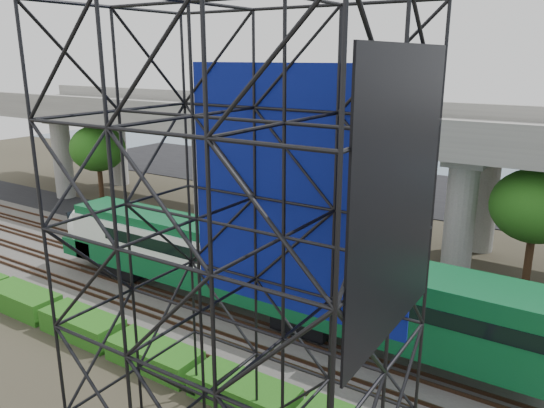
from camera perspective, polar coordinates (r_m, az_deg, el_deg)
The scene contains 13 objects.
ground at distance 29.12m, azimuth -7.79°, elevation -12.41°, with size 140.00×140.00×0.00m, color #474233.
ballast_bed at distance 30.44m, azimuth -5.31°, elevation -10.82°, with size 90.00×12.00×0.20m, color slate.
service_road at distance 36.90m, azimuth 2.90°, elevation -6.00°, with size 90.00×5.00×0.08m, color black.
parking_lot at distance 57.56m, azimuth 14.74°, elevation 1.43°, with size 90.00×18.00×0.08m, color black.
harbor_water at distance 78.37m, azimuth 19.92°, elevation 4.67°, with size 140.00×40.00×0.03m, color #466273.
rail_tracks at distance 30.36m, azimuth -5.32°, elevation -10.52°, with size 90.00×9.52×0.16m.
commuter_train at distance 28.74m, azimuth -3.87°, elevation -6.35°, with size 29.30×3.06×4.30m.
overpass at distance 39.65m, azimuth 6.83°, elevation 7.67°, with size 80.00×12.00×12.40m.
scaffold_tower at distance 15.36m, azimuth -3.52°, elevation -7.95°, with size 9.36×6.36×15.00m.
hedge_strip at distance 25.55m, azimuth -12.55°, elevation -15.52°, with size 34.60×1.80×1.20m.
trees at distance 42.35m, azimuth 1.39°, elevation 4.65°, with size 40.94×16.94×7.69m.
suv at distance 47.79m, azimuth -17.53°, elevation -0.75°, with size 2.25×4.87×1.35m, color black.
parked_cars at distance 56.56m, azimuth 16.78°, elevation 1.72°, with size 40.02×9.78×1.30m.
Camera 1 is at (17.08, -19.27, 13.60)m, focal length 35.00 mm.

